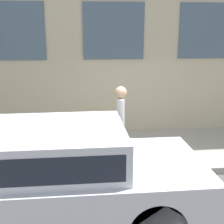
{
  "coord_description": "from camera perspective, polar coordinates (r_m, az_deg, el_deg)",
  "views": [
    {
      "loc": [
        -5.8,
        0.95,
        2.99
      ],
      "look_at": [
        0.63,
        0.27,
        1.27
      ],
      "focal_mm": 50.0,
      "sensor_mm": 36.0,
      "label": 1
    }
  ],
  "objects": [
    {
      "name": "ground_plane",
      "position": [
        6.6,
        2.94,
        -12.06
      ],
      "size": [
        80.0,
        80.0,
        0.0
      ],
      "primitive_type": "plane",
      "color": "#514F4C"
    },
    {
      "name": "sidewalk",
      "position": [
        7.79,
        1.39,
        -7.1
      ],
      "size": [
        2.71,
        60.0,
        0.14
      ],
      "color": "#A8A093",
      "rests_on": "ground_plane"
    },
    {
      "name": "fire_hydrant",
      "position": [
        6.76,
        -1.65,
        -6.82
      ],
      "size": [
        0.32,
        0.43,
        0.68
      ],
      "color": "gray",
      "rests_on": "sidewalk"
    },
    {
      "name": "person",
      "position": [
        6.91,
        1.6,
        -0.67
      ],
      "size": [
        0.4,
        0.26,
        1.65
      ],
      "rotation": [
        0.0,
        0.0,
        0.39
      ],
      "color": "#998466",
      "rests_on": "sidewalk"
    },
    {
      "name": "parked_car_silver_near",
      "position": [
        4.93,
        -11.4,
        -10.44
      ],
      "size": [
        1.99,
        4.75,
        1.59
      ],
      "color": "black",
      "rests_on": "ground_plane"
    }
  ]
}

